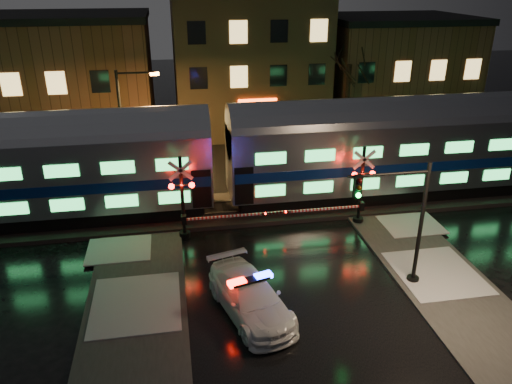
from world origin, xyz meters
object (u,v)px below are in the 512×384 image
(crossing_signal_right, at_px, (355,194))
(traffic_light, at_px, (402,224))
(streetlight, at_px, (126,124))
(police_car, at_px, (250,297))
(crossing_signal_left, at_px, (190,206))

(crossing_signal_right, distance_m, traffic_light, 5.81)
(crossing_signal_right, relative_size, streetlight, 0.83)
(police_car, distance_m, traffic_light, 6.81)
(police_car, relative_size, crossing_signal_right, 0.90)
(traffic_light, relative_size, streetlight, 0.76)
(crossing_signal_right, xyz_separation_m, crossing_signal_left, (-8.50, 0.00, 0.02))
(police_car, height_order, traffic_light, traffic_light)
(crossing_signal_right, bearing_deg, crossing_signal_left, 179.99)
(crossing_signal_left, bearing_deg, crossing_signal_right, -0.01)
(traffic_light, bearing_deg, streetlight, 126.46)
(crossing_signal_left, distance_m, traffic_light, 10.15)
(crossing_signal_left, height_order, streetlight, streetlight)
(crossing_signal_right, bearing_deg, traffic_light, -91.78)
(police_car, distance_m, crossing_signal_right, 9.30)
(crossing_signal_left, xyz_separation_m, traffic_light, (8.32, -5.69, 1.15))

